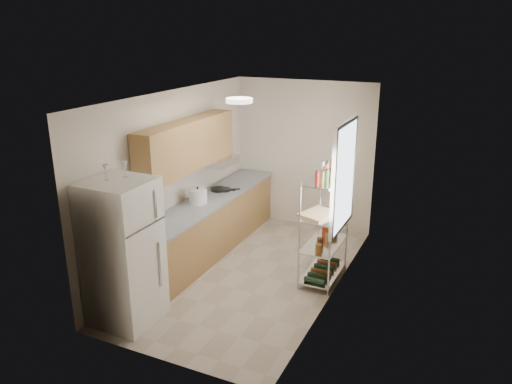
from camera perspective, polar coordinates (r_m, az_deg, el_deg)
room at (r=6.91m, az=-0.71°, el=0.26°), size 2.52×4.42×2.62m
counter_run at (r=7.97m, az=-5.30°, el=-3.78°), size 0.63×3.51×0.90m
upper_cabinets at (r=7.35m, az=-7.86°, el=5.34°), size 0.33×2.20×0.72m
range_hood at (r=8.09m, az=-4.37°, el=3.59°), size 0.50×0.60×0.12m
window at (r=6.75m, az=10.02°, el=1.75°), size 0.06×1.00×1.46m
bakers_rack at (r=6.89m, az=7.94°, el=-1.66°), size 0.45×0.90×1.73m
ceiling_dome at (r=6.36m, az=-1.94°, el=10.43°), size 0.34×0.34×0.05m
refrigerator at (r=6.18m, az=-14.98°, el=-6.71°), size 0.74×0.74×1.79m
wine_glass_a at (r=5.88m, az=-16.78°, el=2.16°), size 0.07×0.07×0.18m
wine_glass_b at (r=5.95m, az=-14.76°, el=2.56°), size 0.07×0.07×0.19m
rice_cooker at (r=7.60m, az=-6.67°, el=-0.45°), size 0.28×0.28×0.23m
frying_pan_large at (r=8.16m, az=-4.31°, el=0.31°), size 0.30×0.30×0.04m
frying_pan_small at (r=8.15m, az=-3.63°, el=0.28°), size 0.27×0.27×0.04m
cutting_board at (r=6.84m, az=7.16°, el=-2.49°), size 0.52×0.59×0.03m
espresso_machine at (r=7.15m, az=9.57°, el=-0.65°), size 0.17×0.24×0.27m
storage_bag at (r=7.29m, az=8.13°, el=-4.52°), size 0.12×0.15×0.15m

